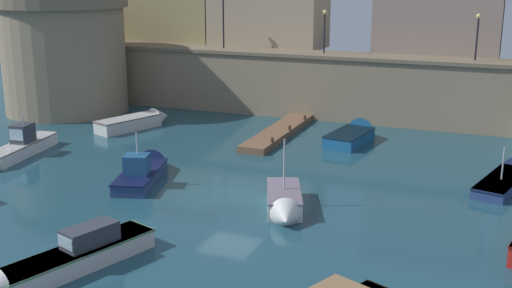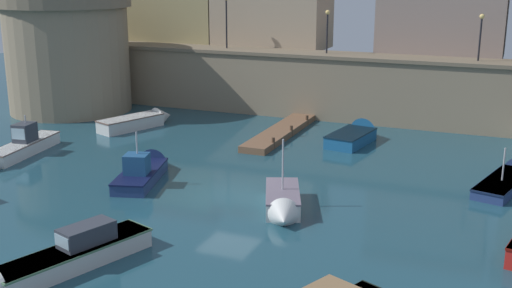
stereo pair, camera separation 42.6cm
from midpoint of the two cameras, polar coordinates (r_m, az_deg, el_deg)
The scene contains 16 objects.
ground_plane at distance 30.01m, azimuth -2.80°, elevation -4.68°, with size 98.59×98.59×0.00m, color #1E4756.
quay_wall at distance 45.78m, azimuth 6.51°, elevation 5.21°, with size 42.37×3.21×4.59m.
old_town_backdrop at distance 48.90m, azimuth 7.56°, elevation 11.98°, with size 39.27×5.45×7.14m.
fortress_tower at distance 49.56m, azimuth -17.00°, elevation 7.74°, with size 9.59×9.59×8.47m.
pier_dock at distance 40.89m, azimuth 1.74°, elevation 1.07°, with size 1.67×9.60×0.70m.
quay_lamp_0 at distance 48.07m, azimuth -3.20°, elevation 11.51°, with size 0.32×0.32×3.81m.
quay_lamp_1 at distance 45.40m, azimuth 5.88°, elevation 10.62°, with size 0.32×0.32×2.99m.
quay_lamp_2 at distance 43.73m, azimuth 18.94°, elevation 9.71°, with size 0.32×0.32×2.98m.
moored_boat_2 at distance 27.85m, azimuth 2.12°, elevation -5.33°, with size 2.98×4.76×3.39m.
moored_boat_3 at distance 43.59m, azimuth -10.78°, elevation 2.03°, with size 3.34×5.82×1.40m.
moored_boat_4 at distance 34.31m, azimuth 21.41°, elevation -2.68°, with size 3.06×6.55×2.57m.
moored_boat_5 at distance 39.86m, azimuth 8.50°, elevation 0.84°, with size 2.58×5.04×1.75m.
moored_boat_6 at distance 23.47m, azimuth -17.78°, elevation -10.09°, with size 3.66×7.34×1.74m.
moored_boat_8 at distance 33.06m, azimuth -10.25°, elevation -2.23°, with size 3.15×6.06×3.15m.
moored_boat_9 at distance 38.21m, azimuth -21.12°, elevation -0.52°, with size 2.28×7.10×2.47m.
mooring_buoy_0 at distance 26.75m, azimuth -16.90°, elevation -7.91°, with size 0.62×0.62×0.62m, color red.
Camera 1 is at (11.59, -25.70, 10.24)m, focal length 44.75 mm.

